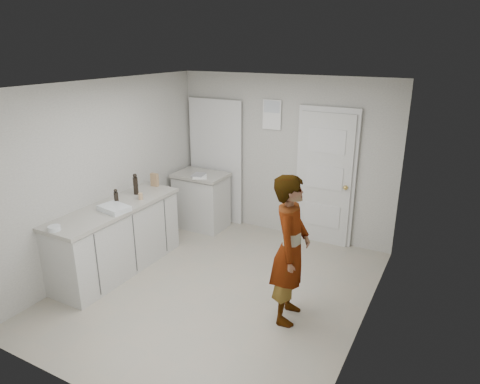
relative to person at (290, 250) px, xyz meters
The scene contains 12 objects.
ground 1.30m from the person, behind, with size 4.00×4.00×0.00m, color #A49B89.
room_shell 2.38m from the person, 119.21° to the left, with size 4.00×4.00×4.00m.
main_counter 2.47m from the person, behind, with size 0.64×1.96×0.93m.
side_counter 2.82m from the person, 143.23° to the left, with size 0.84×0.61×0.93m.
person is the anchor object (origin of this frame).
cake_mix_box 2.62m from the person, 161.73° to the left, with size 0.12×0.05×0.19m, color #966B4B.
spice_jar 2.30m from the person, behind, with size 0.06×0.06×0.09m, color tan.
oil_cruet_a 2.42m from the person, behind, with size 0.06×0.06×0.22m.
oil_cruet_b 2.53m from the person, behind, with size 0.07×0.07×0.30m.
baking_dish 2.31m from the person, behind, with size 0.41×0.32×0.07m.
egg_bowl 2.66m from the person, 158.31° to the right, with size 0.14×0.14×0.05m.
papers 2.64m from the person, 144.79° to the left, with size 0.22×0.28×0.01m, color white.
Camera 1 is at (2.45, -4.00, 2.92)m, focal length 32.00 mm.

